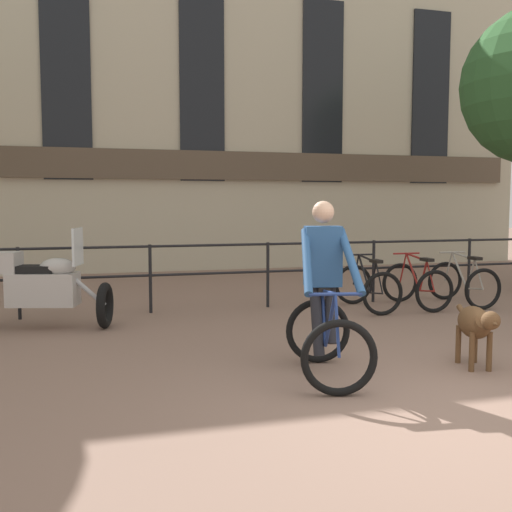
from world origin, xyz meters
TOP-DOWN VIEW (x-y plane):
  - ground_plane at (0.00, 0.00)m, footprint 60.00×60.00m
  - canal_railing at (-0.00, 5.20)m, footprint 15.05×0.05m
  - building_facade at (0.00, 10.99)m, footprint 18.00×0.72m
  - cyclist_with_bike at (-0.57, 1.42)m, footprint 0.91×1.29m
  - dog at (0.98, 1.19)m, footprint 0.38×0.89m
  - parked_motorcycle at (-3.38, 4.45)m, footprint 1.85×1.05m
  - parked_bicycle_near_lamp at (1.44, 4.54)m, footprint 0.68×1.12m
  - parked_bicycle_mid_left at (2.31, 4.54)m, footprint 0.66×1.11m
  - parked_bicycle_mid_right at (3.18, 4.54)m, footprint 0.67×1.12m

SIDE VIEW (x-z plane):
  - ground_plane at x=0.00m, z-range 0.00..0.00m
  - parked_bicycle_near_lamp at x=1.44m, z-range -0.07..0.79m
  - parked_bicycle_mid_left at x=2.31m, z-range -0.07..0.79m
  - parked_bicycle_mid_right at x=3.18m, z-range -0.07..0.79m
  - dog at x=0.98m, z-range 0.13..0.78m
  - parked_motorcycle at x=-3.38m, z-range -0.11..1.24m
  - canal_railing at x=0.00m, z-range 0.18..1.23m
  - cyclist_with_bike at x=-0.57m, z-range -0.09..1.61m
  - building_facade at x=0.00m, z-range -0.02..8.20m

